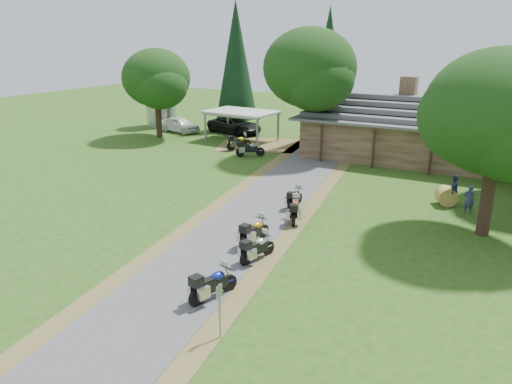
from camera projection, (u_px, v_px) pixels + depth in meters
The scene contains 23 objects.
ground at pixel (197, 267), 20.96m from camera, with size 120.00×120.00×0.00m, color #274914.
driveway at pixel (235, 233), 24.54m from camera, with size 46.00×46.00×0.00m, color #49494B.
lodge at pixel (443, 130), 37.69m from camera, with size 21.40×9.40×4.90m, color brown, non-canonical shape.
silo at pixel (161, 96), 52.31m from camera, with size 3.09×3.09×6.29m, color gray.
carport at pixel (242, 126), 45.41m from camera, with size 6.25×4.17×2.71m, color silver, non-canonical shape.
car_white_sedan at pixel (180, 123), 49.50m from camera, with size 5.67×2.39×1.89m, color white.
car_dark_suv at pixel (235, 121), 48.82m from camera, with size 6.30×2.68×2.41m, color black.
motorcycle_row_a at pixel (213, 282), 18.28m from camera, with size 1.96×0.64×1.34m, color navy, non-canonical shape.
motorcycle_row_b at pixel (257, 247), 21.43m from camera, with size 1.85×0.60×1.26m, color #A9ABB1, non-canonical shape.
motorcycle_row_c at pixel (255, 230), 23.12m from camera, with size 1.96×0.64×1.34m, color #D49D0B, non-canonical shape.
motorcycle_row_d at pixel (295, 209), 25.92m from camera, with size 1.93×0.63×1.32m, color #D24B18, non-canonical shape.
motorcycle_row_e at pixel (295, 197), 28.11m from camera, with size 1.72×0.56×1.18m, color black, non-canonical shape.
motorcycle_carport_a at pixel (239, 141), 42.05m from camera, with size 2.03×0.66×1.39m, color yellow, non-canonical shape.
motorcycle_carport_b at pixel (250, 148), 39.65m from camera, with size 2.05×0.67×1.40m, color gray, non-canonical shape.
person_a at pixel (469, 197), 26.98m from camera, with size 0.53×0.38×1.85m, color navy.
person_c at pixel (454, 188), 28.05m from camera, with size 0.62×0.44×2.17m, color navy.
hay_bale at pixel (446, 196), 28.42m from camera, with size 1.06×1.06×0.97m, color olive.
sign_post at pixel (220, 312), 15.79m from camera, with size 0.35×0.06×1.92m, color gray, non-canonical shape.
oak_lodge_left at pixel (309, 85), 38.49m from camera, with size 7.16×7.16×11.12m, color #10340F, non-canonical shape.
oak_driveway at pixel (496, 137), 22.92m from camera, with size 6.86×6.86×9.65m, color #10340F, non-canonical shape.
oak_silo at pixel (157, 90), 45.98m from camera, with size 6.24×6.24×8.90m, color #10340F, non-canonical shape.
cedar_near at pixel (328, 76), 43.76m from camera, with size 3.74×3.74×11.69m, color black.
cedar_far at pixel (236, 66), 49.63m from camera, with size 4.17×4.17×12.61m, color black.
Camera 1 is at (11.15, -15.60, 9.36)m, focal length 35.00 mm.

